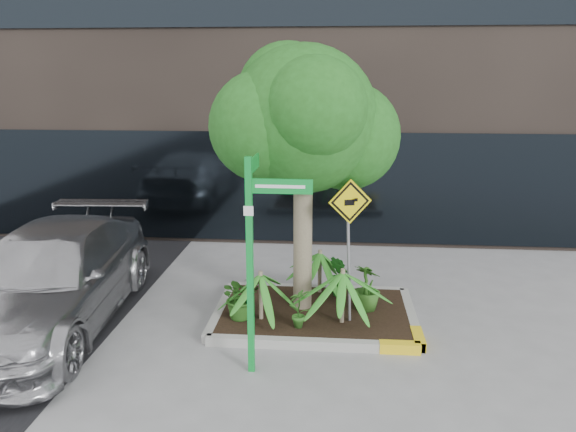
# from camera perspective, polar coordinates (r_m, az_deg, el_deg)

# --- Properties ---
(ground) EXTENTS (80.00, 80.00, 0.00)m
(ground) POSITION_cam_1_polar(r_m,az_deg,el_deg) (9.35, 1.40, -11.03)
(ground) COLOR gray
(ground) RESTS_ON ground
(planter) EXTENTS (3.35, 2.36, 0.15)m
(planter) POSITION_cam_1_polar(r_m,az_deg,el_deg) (9.54, 2.91, -9.82)
(planter) COLOR #9E9E99
(planter) RESTS_ON ground
(tree) EXTENTS (3.01, 2.67, 4.51)m
(tree) POSITION_cam_1_polar(r_m,az_deg,el_deg) (8.93, 1.58, 9.79)
(tree) COLOR gray
(tree) RESTS_ON ground
(palm_front) EXTENTS (1.01, 1.01, 1.12)m
(palm_front) POSITION_cam_1_polar(r_m,az_deg,el_deg) (8.82, 5.60, -5.73)
(palm_front) COLOR gray
(palm_front) RESTS_ON ground
(palm_left) EXTENTS (0.91, 0.91, 1.01)m
(palm_left) POSITION_cam_1_polar(r_m,az_deg,el_deg) (8.94, -2.81, -5.95)
(palm_left) COLOR gray
(palm_left) RESTS_ON ground
(palm_back) EXTENTS (0.90, 0.90, 1.00)m
(palm_back) POSITION_cam_1_polar(r_m,az_deg,el_deg) (10.03, 3.28, -3.75)
(palm_back) COLOR gray
(palm_back) RESTS_ON ground
(parked_car) EXTENTS (2.52, 5.53, 1.57)m
(parked_car) POSITION_cam_1_polar(r_m,az_deg,el_deg) (9.87, -23.03, -5.89)
(parked_car) COLOR #A6A7AB
(parked_car) RESTS_ON ground
(shrub_a) EXTENTS (0.94, 0.94, 0.74)m
(shrub_a) POSITION_cam_1_polar(r_m,az_deg,el_deg) (9.14, -4.78, -8.10)
(shrub_a) COLOR #255819
(shrub_a) RESTS_ON planter
(shrub_b) EXTENTS (0.61, 0.61, 0.79)m
(shrub_b) POSITION_cam_1_polar(r_m,az_deg,el_deg) (9.50, 8.03, -7.17)
(shrub_b) COLOR #2A5B1B
(shrub_b) RESTS_ON planter
(shrub_c) EXTENTS (0.48, 0.48, 0.66)m
(shrub_c) POSITION_cam_1_polar(r_m,az_deg,el_deg) (8.80, 1.12, -9.25)
(shrub_c) COLOR #2C661F
(shrub_c) RESTS_ON planter
(shrub_d) EXTENTS (0.51, 0.51, 0.76)m
(shrub_d) POSITION_cam_1_polar(r_m,az_deg,el_deg) (9.99, 5.31, -6.07)
(shrub_d) COLOR #1A5A1A
(shrub_d) RESTS_ON planter
(street_sign_post) EXTENTS (0.88, 0.87, 2.98)m
(street_sign_post) POSITION_cam_1_polar(r_m,az_deg,el_deg) (7.39, -3.41, -2.66)
(street_sign_post) COLOR #0E9A34
(street_sign_post) RESTS_ON ground
(cattle_sign) EXTENTS (0.67, 0.30, 2.28)m
(cattle_sign) POSITION_cam_1_polar(r_m,az_deg,el_deg) (8.76, 6.26, -1.01)
(cattle_sign) COLOR slate
(cattle_sign) RESTS_ON ground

